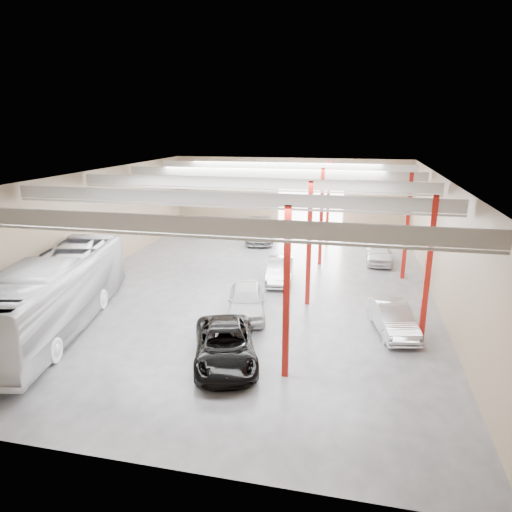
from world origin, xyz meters
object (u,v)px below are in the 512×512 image
at_px(black_sedan, 225,345).
at_px(car_row_b, 280,270).
at_px(car_row_c, 260,231).
at_px(car_right_far, 379,252).
at_px(car_row_a, 246,300).
at_px(coach_bus, 54,294).
at_px(car_right_near, 393,319).

height_order(black_sedan, car_row_b, black_sedan).
distance_m(car_row_b, car_row_c, 11.11).
relative_size(car_row_c, car_right_far, 1.31).
relative_size(black_sedan, car_right_far, 1.24).
distance_m(car_row_a, car_row_c, 16.48).
xyz_separation_m(black_sedan, car_row_c, (-3.10, 21.44, 0.08)).
bearing_deg(car_row_a, black_sedan, -99.91).
bearing_deg(car_row_a, car_right_far, 44.40).
height_order(coach_bus, black_sedan, coach_bus).
xyz_separation_m(coach_bus, car_row_c, (6.08, 20.00, -0.98)).
distance_m(car_row_b, car_right_near, 9.21).
xyz_separation_m(car_row_b, car_row_c, (-3.62, 10.50, 0.09)).
relative_size(coach_bus, car_row_b, 2.85).
height_order(black_sedan, car_right_far, black_sedan).
bearing_deg(car_right_near, car_row_a, 162.73).
distance_m(black_sedan, car_right_far, 18.25).
bearing_deg(car_right_far, car_right_near, -89.31).
height_order(car_row_a, car_row_c, car_row_c).
distance_m(car_row_a, car_right_near, 7.56).
bearing_deg(car_row_a, coach_bus, -170.57).
distance_m(black_sedan, car_row_c, 21.67).
xyz_separation_m(car_row_a, car_right_far, (7.30, 11.67, -0.06)).
bearing_deg(coach_bus, car_row_a, 11.20).
bearing_deg(coach_bus, car_right_far, 31.90).
bearing_deg(car_row_c, car_row_b, -82.11).
bearing_deg(car_right_far, car_row_b, -137.81).
xyz_separation_m(car_row_a, car_row_c, (-2.76, 16.24, 0.03)).
height_order(car_row_c, car_right_near, car_row_c).
relative_size(coach_bus, black_sedan, 2.36).
xyz_separation_m(coach_bus, car_right_far, (16.14, 15.43, -1.06)).
relative_size(coach_bus, car_row_c, 2.24).
bearing_deg(car_right_near, black_sedan, -160.18).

